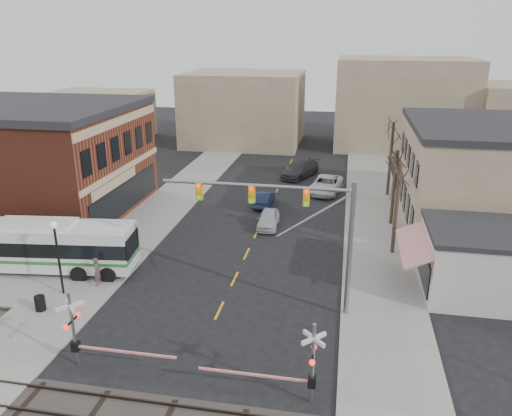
{
  "coord_description": "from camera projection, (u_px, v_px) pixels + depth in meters",
  "views": [
    {
      "loc": [
        6.76,
        -22.67,
        15.47
      ],
      "look_at": [
        0.64,
        10.36,
        3.5
      ],
      "focal_mm": 35.0,
      "sensor_mm": 36.0,
      "label": 1
    }
  ],
  "objects": [
    {
      "name": "tree_east_a",
      "position": [
        396.0,
        209.0,
        35.49
      ],
      "size": [
        0.28,
        0.28,
        6.75
      ],
      "color": "#382B21",
      "rests_on": "sidewalk_east"
    },
    {
      "name": "car_b",
      "position": [
        264.0,
        199.0,
        46.51
      ],
      "size": [
        1.56,
        4.09,
        1.33
      ],
      "primitive_type": "imported",
      "rotation": [
        0.0,
        0.0,
        3.1
      ],
      "color": "#1C2847",
      "rests_on": "ground"
    },
    {
      "name": "car_a",
      "position": [
        268.0,
        219.0,
        41.48
      ],
      "size": [
        1.74,
        4.08,
        1.37
      ],
      "primitive_type": "imported",
      "rotation": [
        0.0,
        0.0,
        0.03
      ],
      "color": "#BCBCC1",
      "rests_on": "ground"
    },
    {
      "name": "tree_east_c",
      "position": [
        390.0,
        159.0,
        48.3
      ],
      "size": [
        0.28,
        0.28,
        7.2
      ],
      "color": "#382B21",
      "rests_on": "sidewalk_east"
    },
    {
      "name": "trash_bin",
      "position": [
        40.0,
        303.0,
        28.9
      ],
      "size": [
        0.6,
        0.6,
        0.89
      ],
      "primitive_type": "cylinder",
      "color": "black",
      "rests_on": "sidewalk_west"
    },
    {
      "name": "pedestrian_near",
      "position": [
        97.0,
        271.0,
        31.63
      ],
      "size": [
        0.45,
        0.68,
        1.87
      ],
      "primitive_type": "imported",
      "rotation": [
        0.0,
        0.0,
        1.58
      ],
      "color": "#504240",
      "rests_on": "sidewalk_west"
    },
    {
      "name": "car_d",
      "position": [
        300.0,
        169.0,
        55.69
      ],
      "size": [
        4.56,
        6.25,
        1.68
      ],
      "primitive_type": "imported",
      "rotation": [
        0.0,
        0.0,
        -0.43
      ],
      "color": "#37373B",
      "rests_on": "ground"
    },
    {
      "name": "car_c",
      "position": [
        326.0,
        185.0,
        50.34
      ],
      "size": [
        3.54,
        6.09,
        1.59
      ],
      "primitive_type": "imported",
      "rotation": [
        0.0,
        0.0,
        -0.16
      ],
      "color": "silver",
      "rests_on": "ground"
    },
    {
      "name": "sidewalk_west",
      "position": [
        170.0,
        202.0,
        47.48
      ],
      "size": [
        5.0,
        60.0,
        0.12
      ],
      "primitive_type": "cube",
      "color": "gray",
      "rests_on": "ground"
    },
    {
      "name": "street_lamp",
      "position": [
        56.0,
        243.0,
        29.79
      ],
      "size": [
        0.44,
        0.44,
        4.76
      ],
      "color": "black",
      "rests_on": "sidewalk_west"
    },
    {
      "name": "rr_crossing_west",
      "position": [
        82.0,
        332.0,
        23.71
      ],
      "size": [
        5.6,
        1.36,
        4.0
      ],
      "color": "gray",
      "rests_on": "ground"
    },
    {
      "name": "ground",
      "position": [
        210.0,
        330.0,
        27.35
      ],
      "size": [
        160.0,
        160.0,
        0.0
      ],
      "primitive_type": "plane",
      "color": "black",
      "rests_on": "ground"
    },
    {
      "name": "pedestrian_far",
      "position": [
        100.0,
        245.0,
        35.69
      ],
      "size": [
        0.91,
        1.02,
        1.73
      ],
      "primitive_type": "imported",
      "rotation": [
        0.0,
        0.0,
        1.21
      ],
      "color": "#2D2E4F",
      "rests_on": "sidewalk_west"
    },
    {
      "name": "sidewalk_east",
      "position": [
        374.0,
        215.0,
        44.22
      ],
      "size": [
        5.0,
        60.0,
        0.12
      ],
      "primitive_type": "cube",
      "color": "gray",
      "rests_on": "ground"
    },
    {
      "name": "rr_crossing_east",
      "position": [
        303.0,
        364.0,
        21.41
      ],
      "size": [
        5.6,
        1.36,
        4.0
      ],
      "color": "gray",
      "rests_on": "ground"
    },
    {
      "name": "tree_east_b",
      "position": [
        394.0,
        188.0,
        41.07
      ],
      "size": [
        0.28,
        0.28,
        6.3
      ],
      "color": "#382B21",
      "rests_on": "sidewalk_east"
    },
    {
      "name": "traffic_signal_mast",
      "position": [
        298.0,
        218.0,
        27.36
      ],
      "size": [
        10.72,
        0.3,
        8.0
      ],
      "color": "gray",
      "rests_on": "ground"
    },
    {
      "name": "awning_shop",
      "position": [
        493.0,
        262.0,
        30.37
      ],
      "size": [
        9.74,
        6.2,
        4.3
      ],
      "color": "beige",
      "rests_on": "ground"
    },
    {
      "name": "transit_bus",
      "position": [
        38.0,
        245.0,
        33.45
      ],
      "size": [
        13.26,
        4.34,
        3.35
      ],
      "color": "silver",
      "rests_on": "ground"
    }
  ]
}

